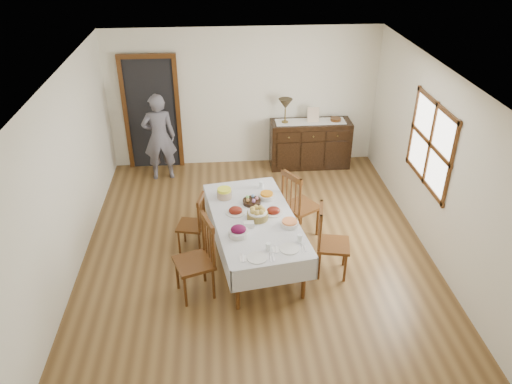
{
  "coord_description": "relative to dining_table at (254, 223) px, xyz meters",
  "views": [
    {
      "loc": [
        -0.48,
        -5.89,
        4.4
      ],
      "look_at": [
        0.0,
        0.1,
        0.95
      ],
      "focal_mm": 35.0,
      "sensor_mm": 36.0,
      "label": 1
    }
  ],
  "objects": [
    {
      "name": "chair_right_near",
      "position": [
        0.99,
        -0.33,
        -0.12
      ],
      "size": [
        0.5,
        0.5,
        1.03
      ],
      "rotation": [
        0.0,
        0.0,
        1.37
      ],
      "color": "#4E2B10",
      "rests_on": "ground"
    },
    {
      "name": "sideboard",
      "position": [
        1.3,
        2.93,
        -0.19
      ],
      "size": [
        1.51,
        0.55,
        0.91
      ],
      "color": "black",
      "rests_on": "ground"
    },
    {
      "name": "person",
      "position": [
        -1.5,
        2.66,
        0.22
      ],
      "size": [
        0.58,
        0.41,
        1.72
      ],
      "primitive_type": "imported",
      "rotation": [
        0.0,
        0.0,
        3.27
      ],
      "color": "slate",
      "rests_on": "ground"
    },
    {
      "name": "casserole_dish",
      "position": [
        0.45,
        -0.24,
        0.12
      ],
      "size": [
        0.24,
        0.24,
        0.08
      ],
      "color": "silver",
      "rests_on": "dining_table"
    },
    {
      "name": "setting_right",
      "position": [
        0.42,
        -0.71,
        0.11
      ],
      "size": [
        0.44,
        0.31,
        0.1
      ],
      "color": "silver",
      "rests_on": "dining_table"
    },
    {
      "name": "egg_basket",
      "position": [
        -0.01,
        0.37,
        0.12
      ],
      "size": [
        0.26,
        0.26,
        0.11
      ],
      "color": "black",
      "rests_on": "dining_table"
    },
    {
      "name": "chair_right_far",
      "position": [
        0.7,
        0.59,
        -0.09
      ],
      "size": [
        0.63,
        0.63,
        1.1
      ],
      "rotation": [
        0.0,
        0.0,
        2.12
      ],
      "color": "#4E2B10",
      "rests_on": "ground"
    },
    {
      "name": "table_lamp",
      "position": [
        0.8,
        2.92,
        0.62
      ],
      "size": [
        0.26,
        0.26,
        0.46
      ],
      "color": "brown",
      "rests_on": "sideboard"
    },
    {
      "name": "setting_left",
      "position": [
        0.01,
        -0.86,
        0.11
      ],
      "size": [
        0.44,
        0.31,
        0.1
      ],
      "color": "silver",
      "rests_on": "dining_table"
    },
    {
      "name": "dining_table",
      "position": [
        0.0,
        0.0,
        0.0
      ],
      "size": [
        1.41,
        2.28,
        0.73
      ],
      "rotation": [
        0.0,
        0.0,
        0.16
      ],
      "color": "silver",
      "rests_on": "ground"
    },
    {
      "name": "room_shell",
      "position": [
        -0.1,
        0.63,
        1.0
      ],
      "size": [
        5.02,
        6.02,
        2.65
      ],
      "color": "white",
      "rests_on": "ground"
    },
    {
      "name": "bread_basket",
      "position": [
        0.04,
        -0.04,
        0.17
      ],
      "size": [
        0.29,
        0.29,
        0.17
      ],
      "color": "olive",
      "rests_on": "dining_table"
    },
    {
      "name": "picture_frame",
      "position": [
        1.32,
        2.92,
        0.4
      ],
      "size": [
        0.22,
        0.08,
        0.28
      ],
      "color": "beige",
      "rests_on": "sideboard"
    },
    {
      "name": "chair_left_far",
      "position": [
        -0.84,
        0.36,
        -0.19
      ],
      "size": [
        0.44,
        0.44,
        0.89
      ],
      "rotation": [
        0.0,
        0.0,
        -1.79
      ],
      "color": "#4E2B10",
      "rests_on": "ground"
    },
    {
      "name": "butter_dish",
      "position": [
        -0.09,
        -0.22,
        0.12
      ],
      "size": [
        0.15,
        0.11,
        0.07
      ],
      "color": "silver",
      "rests_on": "dining_table"
    },
    {
      "name": "ham_platter_b",
      "position": [
        0.27,
        0.08,
        0.12
      ],
      "size": [
        0.27,
        0.27,
        0.11
      ],
      "color": "silver",
      "rests_on": "dining_table"
    },
    {
      "name": "pineapple_bowl",
      "position": [
        -0.39,
        0.56,
        0.16
      ],
      "size": [
        0.22,
        0.22,
        0.15
      ],
      "color": "tan",
      "rests_on": "dining_table"
    },
    {
      "name": "chair_left_near",
      "position": [
        -0.76,
        -0.61,
        -0.09
      ],
      "size": [
        0.58,
        0.58,
        1.1
      ],
      "rotation": [
        0.0,
        0.0,
        -1.24
      ],
      "color": "#4E2B10",
      "rests_on": "ground"
    },
    {
      "name": "ground",
      "position": [
        0.05,
        0.21,
        -0.64
      ],
      "size": [
        6.0,
        6.0,
        0.0
      ],
      "primitive_type": "plane",
      "color": "brown"
    },
    {
      "name": "runner",
      "position": [
        1.28,
        2.93,
        0.27
      ],
      "size": [
        1.3,
        0.35,
        0.01
      ],
      "color": "white",
      "rests_on": "sideboard"
    },
    {
      "name": "beet_bowl",
      "position": [
        -0.23,
        -0.41,
        0.15
      ],
      "size": [
        0.26,
        0.26,
        0.15
      ],
      "color": "silver",
      "rests_on": "dining_table"
    },
    {
      "name": "ham_platter_a",
      "position": [
        -0.25,
        0.13,
        0.12
      ],
      "size": [
        0.27,
        0.27,
        0.11
      ],
      "color": "silver",
      "rests_on": "dining_table"
    },
    {
      "name": "glass_far_b",
      "position": [
        0.17,
        0.8,
        0.14
      ],
      "size": [
        0.07,
        0.07,
        0.1
      ],
      "color": "white",
      "rests_on": "dining_table"
    },
    {
      "name": "glass_far_a",
      "position": [
        -0.32,
        0.68,
        0.14
      ],
      "size": [
        0.07,
        0.07,
        0.1
      ],
      "color": "white",
      "rests_on": "dining_table"
    },
    {
      "name": "deco_bowl",
      "position": [
        1.75,
        2.93,
        0.29
      ],
      "size": [
        0.2,
        0.2,
        0.06
      ],
      "color": "#4E2B10",
      "rests_on": "sideboard"
    },
    {
      "name": "carrot_bowl",
      "position": [
        0.22,
        0.49,
        0.13
      ],
      "size": [
        0.24,
        0.24,
        0.09
      ],
      "color": "silver",
      "rests_on": "dining_table"
    }
  ]
}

